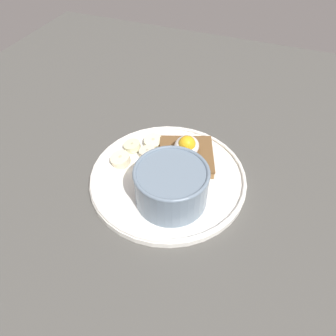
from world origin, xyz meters
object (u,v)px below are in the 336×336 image
toast_slice (186,156)px  banana_slice_back (132,146)px  poached_egg (187,146)px  banana_slice_front (121,159)px  oatmeal_bowl (171,185)px  banana_slice_left (147,152)px  banana_slice_right (153,142)px

toast_slice → banana_slice_back: (-0.80, 10.08, -0.23)cm
poached_egg → banana_slice_front: poached_egg is taller
toast_slice → oatmeal_bowl: bearing=-175.5°
banana_slice_left → banana_slice_right: size_ratio=0.79×
toast_slice → banana_slice_right: banana_slice_right is taller
oatmeal_bowl → banana_slice_back: size_ratio=2.79×
oatmeal_bowl → toast_slice: oatmeal_bowl is taller
poached_egg → banana_slice_front: (-4.66, 10.38, -2.54)cm
banana_slice_left → banana_slice_back: bearing=78.1°
oatmeal_bowl → banana_slice_left: 11.01cm
oatmeal_bowl → banana_slice_front: size_ratio=2.33×
oatmeal_bowl → banana_slice_right: size_ratio=2.92×
toast_slice → poached_egg: 2.49cm
toast_slice → poached_egg: bearing=-157.1°
banana_slice_front → banana_slice_left: bearing=-47.1°
oatmeal_bowl → poached_egg: size_ratio=1.72×
banana_slice_left → poached_egg: bearing=-78.8°
banana_slice_left → banana_slice_right: bearing=2.7°
banana_slice_left → banana_slice_back: (0.70, 3.33, -0.09)cm
poached_egg → toast_slice: bearing=22.9°
oatmeal_bowl → banana_slice_front: 12.11cm
banana_slice_left → toast_slice: bearing=-77.4°
toast_slice → banana_slice_right: bearing=77.9°
banana_slice_front → banana_slice_back: 4.03cm
poached_egg → banana_slice_back: bearing=93.7°
oatmeal_bowl → toast_slice: (9.23, 0.72, -2.24)cm
toast_slice → banana_slice_back: size_ratio=2.95×
poached_egg → banana_slice_right: poached_egg is taller
banana_slice_left → banana_slice_right: 2.99cm
poached_egg → banana_slice_front: 11.66cm
poached_egg → banana_slice_left: 7.43cm
oatmeal_bowl → toast_slice: 9.52cm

